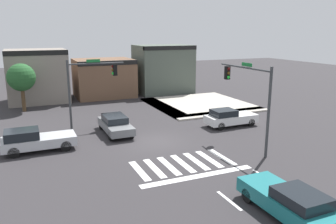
% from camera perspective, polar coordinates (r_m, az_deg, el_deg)
% --- Properties ---
extents(ground_plane, '(120.00, 120.00, 0.00)m').
position_cam_1_polar(ground_plane, '(24.44, -2.13, -5.02)').
color(ground_plane, '#302D30').
extents(crosswalk_near, '(5.90, 2.97, 0.01)m').
position_cam_1_polar(crosswalk_near, '(20.57, 2.50, -8.67)').
color(crosswalk_near, silver).
rests_on(crosswalk_near, ground_plane).
extents(lane_markings, '(6.80, 18.75, 0.01)m').
position_cam_1_polar(lane_markings, '(15.97, 17.89, -16.27)').
color(lane_markings, white).
rests_on(lane_markings, ground_plane).
extents(bike_detector_marking, '(0.92, 0.92, 0.01)m').
position_cam_1_polar(bike_detector_marking, '(17.82, 14.98, -12.80)').
color(bike_detector_marking, yellow).
rests_on(bike_detector_marking, ground_plane).
extents(curb_corner_northeast, '(10.00, 10.60, 0.15)m').
position_cam_1_polar(curb_corner_northeast, '(36.14, 4.96, 1.17)').
color(curb_corner_northeast, '#B2AA9E').
rests_on(curb_corner_northeast, ground_plane).
extents(storefront_row, '(21.79, 5.60, 6.06)m').
position_cam_1_polar(storefront_row, '(41.63, -10.39, 6.41)').
color(storefront_row, gray).
rests_on(storefront_row, ground_plane).
extents(traffic_signal_southeast, '(0.32, 5.53, 5.74)m').
position_cam_1_polar(traffic_signal_southeast, '(22.96, 13.51, 3.81)').
color(traffic_signal_southeast, '#383A3D').
rests_on(traffic_signal_southeast, ground_plane).
extents(traffic_signal_northwest, '(4.60, 0.32, 5.59)m').
position_cam_1_polar(traffic_signal_northwest, '(28.02, -13.07, 5.22)').
color(traffic_signal_northwest, '#383A3D').
rests_on(traffic_signal_northwest, ground_plane).
extents(car_white, '(4.35, 1.77, 1.47)m').
position_cam_1_polar(car_white, '(28.62, 10.34, -0.93)').
color(car_white, white).
rests_on(car_white, ground_plane).
extents(car_gray, '(1.81, 4.69, 1.39)m').
position_cam_1_polar(car_gray, '(26.52, -8.90, -2.04)').
color(car_gray, slate).
rests_on(car_gray, ground_plane).
extents(car_teal, '(1.83, 4.80, 1.43)m').
position_cam_1_polar(car_teal, '(15.64, 19.86, -14.07)').
color(car_teal, '#196B70').
rests_on(car_teal, ground_plane).
extents(car_silver, '(4.67, 1.92, 1.52)m').
position_cam_1_polar(car_silver, '(24.02, -21.57, -4.39)').
color(car_silver, '#B7BABF').
rests_on(car_silver, ground_plane).
extents(roadside_tree, '(2.70, 2.70, 4.75)m').
position_cam_1_polar(roadside_tree, '(35.87, -23.57, 5.34)').
color(roadside_tree, '#4C3823').
rests_on(roadside_tree, ground_plane).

